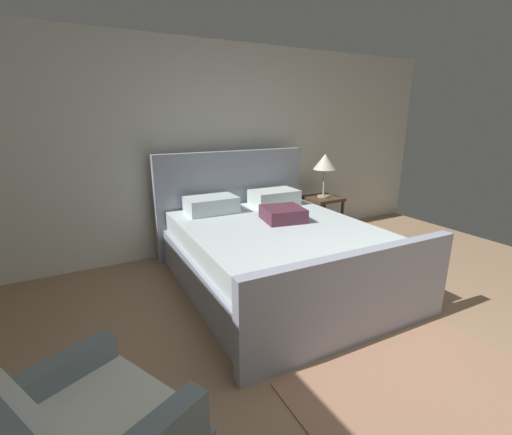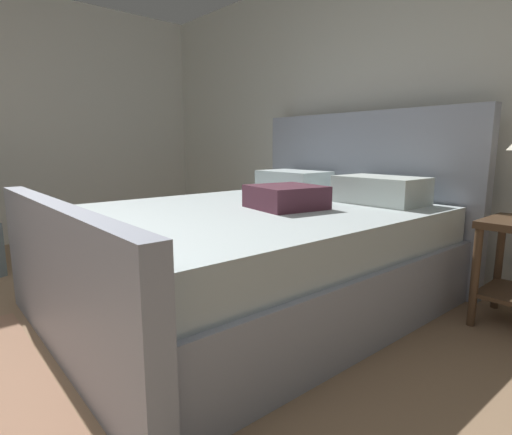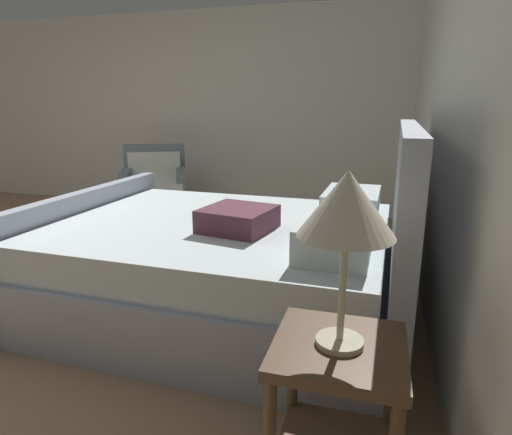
% 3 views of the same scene
% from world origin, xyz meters
% --- Properties ---
extents(wall_back, '(6.26, 0.12, 2.52)m').
position_xyz_m(wall_back, '(0.00, 3.28, 1.26)').
color(wall_back, silver).
rests_on(wall_back, ground).
extents(bed, '(2.00, 2.40, 1.26)m').
position_xyz_m(bed, '(-0.22, 1.96, 0.35)').
color(bed, '#9DA4B6').
rests_on(bed, ground).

